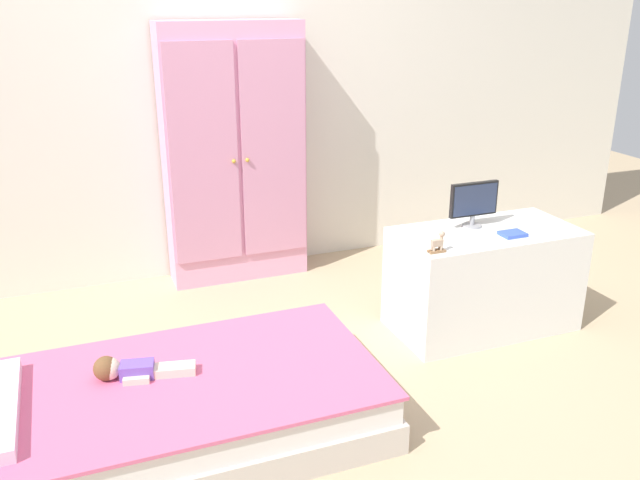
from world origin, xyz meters
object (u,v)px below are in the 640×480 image
object	(u,v)px
wardrobe	(234,155)
tv_stand	(483,279)
bed	(163,412)
rocking_horse_toy	(438,243)
doll	(125,369)
tv_monitor	(474,201)
book_blue	(513,234)

from	to	relation	value
wardrobe	tv_stand	bearing A→B (deg)	-48.25
bed	rocking_horse_toy	distance (m)	1.42
wardrobe	rocking_horse_toy	size ratio (longest dim) A/B	15.07
doll	tv_monitor	distance (m)	1.88
bed	tv_monitor	world-z (taller)	tv_monitor
wardrobe	doll	bearing A→B (deg)	-120.02
doll	rocking_horse_toy	xyz separation A→B (m)	(1.45, 0.11, 0.29)
wardrobe	tv_stand	world-z (taller)	wardrobe
book_blue	doll	bearing A→B (deg)	-174.73
wardrobe	rocking_horse_toy	world-z (taller)	wardrobe
wardrobe	book_blue	xyz separation A→B (m)	(1.09, -1.25, -0.22)
bed	book_blue	bearing A→B (deg)	8.44
rocking_horse_toy	tv_stand	bearing A→B (deg)	23.50
bed	rocking_horse_toy	world-z (taller)	rocking_horse_toy
tv_monitor	wardrobe	bearing A→B (deg)	132.71
tv_stand	tv_monitor	distance (m)	0.42
bed	wardrobe	world-z (taller)	wardrobe
tv_stand	book_blue	world-z (taller)	book_blue
bed	wardrobe	bearing A→B (deg)	65.00
tv_monitor	rocking_horse_toy	distance (m)	0.44
doll	bed	bearing A→B (deg)	-37.54
tv_monitor	tv_stand	bearing A→B (deg)	-63.37
tv_monitor	rocking_horse_toy	xyz separation A→B (m)	(-0.35, -0.25, -0.09)
bed	tv_monitor	xyz separation A→B (m)	(1.69, 0.46, 0.55)
wardrobe	rocking_horse_toy	distance (m)	1.47
tv_stand	tv_monitor	world-z (taller)	tv_monitor
bed	doll	xyz separation A→B (m)	(-0.12, 0.09, 0.17)
tv_stand	rocking_horse_toy	distance (m)	0.53
wardrobe	tv_monitor	bearing A→B (deg)	-47.29
wardrobe	rocking_horse_toy	xyz separation A→B (m)	(0.63, -1.31, -0.19)
doll	tv_monitor	world-z (taller)	tv_monitor
tv_stand	rocking_horse_toy	world-z (taller)	rocking_horse_toy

